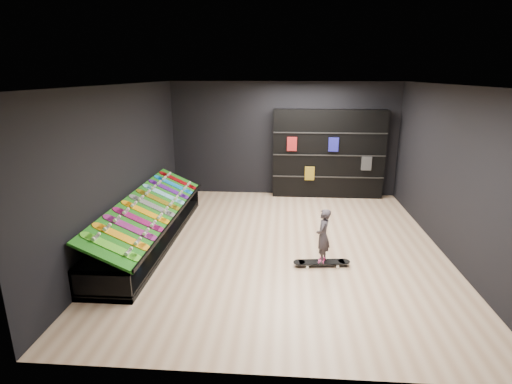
# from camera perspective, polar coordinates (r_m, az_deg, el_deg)

# --- Properties ---
(floor) EXTENTS (6.00, 7.00, 0.01)m
(floor) POSITION_cam_1_polar(r_m,az_deg,el_deg) (7.81, 3.59, -7.55)
(floor) COLOR tan
(floor) RESTS_ON ground
(ceiling) EXTENTS (6.00, 7.00, 0.01)m
(ceiling) POSITION_cam_1_polar(r_m,az_deg,el_deg) (7.13, 4.03, 15.03)
(ceiling) COLOR white
(ceiling) RESTS_ON ground
(wall_back) EXTENTS (6.00, 0.02, 3.00)m
(wall_back) POSITION_cam_1_polar(r_m,az_deg,el_deg) (10.76, 3.97, 7.52)
(wall_back) COLOR black
(wall_back) RESTS_ON ground
(wall_front) EXTENTS (6.00, 0.02, 3.00)m
(wall_front) POSITION_cam_1_polar(r_m,az_deg,el_deg) (4.00, 3.32, -8.40)
(wall_front) COLOR black
(wall_front) RESTS_ON ground
(wall_left) EXTENTS (0.02, 7.00, 3.00)m
(wall_left) POSITION_cam_1_polar(r_m,az_deg,el_deg) (7.93, -18.47, 3.43)
(wall_left) COLOR black
(wall_left) RESTS_ON ground
(wall_right) EXTENTS (0.02, 7.00, 3.00)m
(wall_right) POSITION_cam_1_polar(r_m,az_deg,el_deg) (7.90, 26.12, 2.53)
(wall_right) COLOR black
(wall_right) RESTS_ON ground
(display_rack) EXTENTS (0.90, 4.50, 0.50)m
(display_rack) POSITION_cam_1_polar(r_m,az_deg,el_deg) (8.13, -14.73, -5.17)
(display_rack) COLOR black
(display_rack) RESTS_ON ground
(turf_ramp) EXTENTS (0.92, 4.50, 0.46)m
(turf_ramp) POSITION_cam_1_polar(r_m,az_deg,el_deg) (7.96, -14.63, -2.10)
(turf_ramp) COLOR #13570D
(turf_ramp) RESTS_ON display_rack
(back_shelving) EXTENTS (2.89, 0.34, 2.31)m
(back_shelving) POSITION_cam_1_polar(r_m,az_deg,el_deg) (10.71, 10.28, 5.37)
(back_shelving) COLOR black
(back_shelving) RESTS_ON ground
(floor_skateboard) EXTENTS (1.00, 0.33, 0.09)m
(floor_skateboard) POSITION_cam_1_polar(r_m,az_deg,el_deg) (7.06, 9.35, -10.02)
(floor_skateboard) COLOR black
(floor_skateboard) RESTS_ON ground
(child) EXTENTS (0.21, 0.25, 0.57)m
(child) POSITION_cam_1_polar(r_m,az_deg,el_deg) (6.93, 9.48, -7.62)
(child) COLOR black
(child) RESTS_ON floor_skateboard
(display_board_0) EXTENTS (0.93, 0.22, 0.50)m
(display_board_0) POSITION_cam_1_polar(r_m,az_deg,el_deg) (6.30, -19.98, -7.36)
(display_board_0) COLOR green
(display_board_0) RESTS_ON turf_ramp
(display_board_1) EXTENTS (0.93, 0.22, 0.50)m
(display_board_1) POSITION_cam_1_polar(r_m,az_deg,el_deg) (6.62, -18.67, -6.06)
(display_board_1) COLOR orange
(display_board_1) RESTS_ON turf_ramp
(display_board_2) EXTENTS (0.93, 0.22, 0.50)m
(display_board_2) POSITION_cam_1_polar(r_m,az_deg,el_deg) (6.94, -17.49, -4.88)
(display_board_2) COLOR #2626BF
(display_board_2) RESTS_ON turf_ramp
(display_board_3) EXTENTS (0.93, 0.22, 0.50)m
(display_board_3) POSITION_cam_1_polar(r_m,az_deg,el_deg) (7.27, -16.42, -3.80)
(display_board_3) COLOR #E5198C
(display_board_3) RESTS_ON turf_ramp
(display_board_4) EXTENTS (0.93, 0.22, 0.50)m
(display_board_4) POSITION_cam_1_polar(r_m,az_deg,el_deg) (7.61, -15.45, -2.82)
(display_board_4) COLOR yellow
(display_board_4) RESTS_ON turf_ramp
(display_board_5) EXTENTS (0.93, 0.22, 0.50)m
(display_board_5) POSITION_cam_1_polar(r_m,az_deg,el_deg) (7.95, -14.56, -1.92)
(display_board_5) COLOR black
(display_board_5) RESTS_ON turf_ramp
(display_board_6) EXTENTS (0.93, 0.22, 0.50)m
(display_board_6) POSITION_cam_1_polar(r_m,az_deg,el_deg) (8.29, -13.74, -1.09)
(display_board_6) COLOR yellow
(display_board_6) RESTS_ON turf_ramp
(display_board_7) EXTENTS (0.93, 0.22, 0.50)m
(display_board_7) POSITION_cam_1_polar(r_m,az_deg,el_deg) (8.64, -12.99, -0.33)
(display_board_7) COLOR #0CB2E5
(display_board_7) RESTS_ON turf_ramp
(display_board_8) EXTENTS (0.93, 0.22, 0.50)m
(display_board_8) POSITION_cam_1_polar(r_m,az_deg,el_deg) (8.98, -12.30, 0.37)
(display_board_8) COLOR purple
(display_board_8) RESTS_ON turf_ramp
(display_board_9) EXTENTS (0.93, 0.22, 0.50)m
(display_board_9) POSITION_cam_1_polar(r_m,az_deg,el_deg) (9.34, -11.66, 1.02)
(display_board_9) COLOR blue
(display_board_9) RESTS_ON turf_ramp
(display_board_10) EXTENTS (0.93, 0.22, 0.50)m
(display_board_10) POSITION_cam_1_polar(r_m,az_deg,el_deg) (9.69, -11.06, 1.62)
(display_board_10) COLOR red
(display_board_10) RESTS_ON turf_ramp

